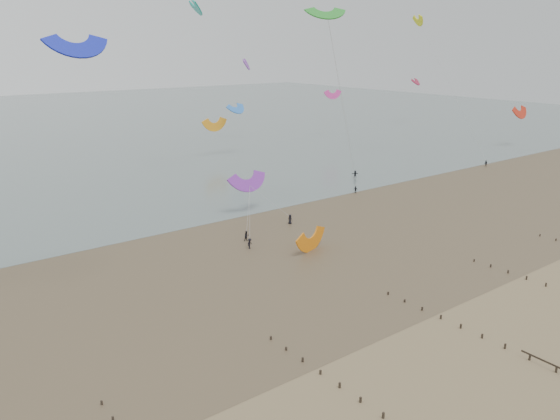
% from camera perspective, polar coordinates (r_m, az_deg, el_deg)
% --- Properties ---
extents(ground, '(500.00, 500.00, 0.00)m').
position_cam_1_polar(ground, '(60.40, 17.27, -13.37)').
color(ground, brown).
rests_on(ground, ground).
extents(sea_and_shore, '(500.00, 665.00, 0.03)m').
position_cam_1_polar(sea_and_shore, '(80.62, -4.65, -4.81)').
color(sea_and_shore, '#475654').
rests_on(sea_and_shore, ground).
extents(kitesurfers, '(82.49, 25.09, 1.75)m').
position_cam_1_polar(kitesurfers, '(108.34, 6.24, 1.27)').
color(kitesurfers, black).
rests_on(kitesurfers, ground).
extents(grounded_kite, '(7.69, 6.77, 3.55)m').
position_cam_1_polar(grounded_kite, '(82.64, 3.29, -4.23)').
color(grounded_kite, orange).
rests_on(grounded_kite, ground).
extents(kites_airborne, '(264.12, 120.38, 38.61)m').
position_cam_1_polar(kites_airborne, '(122.96, -23.83, 11.18)').
color(kites_airborne, '#EA399E').
rests_on(kites_airborne, ground).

